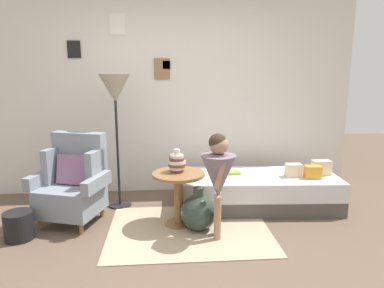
{
  "coord_description": "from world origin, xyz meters",
  "views": [
    {
      "loc": [
        -0.15,
        -2.8,
        1.64
      ],
      "look_at": [
        0.15,
        0.95,
        0.85
      ],
      "focal_mm": 32.76,
      "sensor_mm": 36.0,
      "label": 1
    }
  ],
  "objects_px": {
    "vase_striped": "(177,163)",
    "book_on_daybed": "(230,172)",
    "daybed": "(257,191)",
    "armchair": "(73,183)",
    "person_child": "(218,173)",
    "floor_lamp": "(115,94)",
    "demijohn_near": "(199,212)",
    "side_table": "(179,188)",
    "magazine_basket": "(19,226)"
  },
  "relations": [
    {
      "from": "person_child",
      "to": "magazine_basket",
      "type": "xyz_separation_m",
      "value": [
        -1.96,
        0.13,
        -0.53
      ]
    },
    {
      "from": "daybed",
      "to": "book_on_daybed",
      "type": "height_order",
      "value": "book_on_daybed"
    },
    {
      "from": "magazine_basket",
      "to": "side_table",
      "type": "bearing_deg",
      "value": 7.5
    },
    {
      "from": "armchair",
      "to": "floor_lamp",
      "type": "bearing_deg",
      "value": 42.72
    },
    {
      "from": "demijohn_near",
      "to": "floor_lamp",
      "type": "bearing_deg",
      "value": 140.41
    },
    {
      "from": "vase_striped",
      "to": "magazine_basket",
      "type": "relative_size",
      "value": 0.88
    },
    {
      "from": "person_child",
      "to": "book_on_daybed",
      "type": "height_order",
      "value": "person_child"
    },
    {
      "from": "armchair",
      "to": "daybed",
      "type": "xyz_separation_m",
      "value": [
        2.12,
        0.24,
        -0.24
      ]
    },
    {
      "from": "daybed",
      "to": "floor_lamp",
      "type": "height_order",
      "value": "floor_lamp"
    },
    {
      "from": "armchair",
      "to": "floor_lamp",
      "type": "xyz_separation_m",
      "value": [
        0.44,
        0.4,
        0.93
      ]
    },
    {
      "from": "vase_striped",
      "to": "person_child",
      "type": "xyz_separation_m",
      "value": [
        0.38,
        -0.38,
        -0.01
      ]
    },
    {
      "from": "side_table",
      "to": "floor_lamp",
      "type": "distance_m",
      "value": 1.34
    },
    {
      "from": "daybed",
      "to": "demijohn_near",
      "type": "relative_size",
      "value": 4.19
    },
    {
      "from": "vase_striped",
      "to": "floor_lamp",
      "type": "height_order",
      "value": "floor_lamp"
    },
    {
      "from": "vase_striped",
      "to": "book_on_daybed",
      "type": "distance_m",
      "value": 0.87
    },
    {
      "from": "side_table",
      "to": "magazine_basket",
      "type": "relative_size",
      "value": 2.08
    },
    {
      "from": "floor_lamp",
      "to": "side_table",
      "type": "bearing_deg",
      "value": -40.78
    },
    {
      "from": "vase_striped",
      "to": "demijohn_near",
      "type": "distance_m",
      "value": 0.56
    },
    {
      "from": "demijohn_near",
      "to": "magazine_basket",
      "type": "bearing_deg",
      "value": -177.78
    },
    {
      "from": "person_child",
      "to": "demijohn_near",
      "type": "bearing_deg",
      "value": 130.8
    },
    {
      "from": "side_table",
      "to": "book_on_daybed",
      "type": "distance_m",
      "value": 0.84
    },
    {
      "from": "armchair",
      "to": "floor_lamp",
      "type": "distance_m",
      "value": 1.11
    },
    {
      "from": "vase_striped",
      "to": "person_child",
      "type": "distance_m",
      "value": 0.54
    },
    {
      "from": "vase_striped",
      "to": "magazine_basket",
      "type": "xyz_separation_m",
      "value": [
        -1.58,
        -0.25,
        -0.54
      ]
    },
    {
      "from": "demijohn_near",
      "to": "person_child",
      "type": "bearing_deg",
      "value": -49.2
    },
    {
      "from": "book_on_daybed",
      "to": "daybed",
      "type": "bearing_deg",
      "value": -14.91
    },
    {
      "from": "person_child",
      "to": "vase_striped",
      "type": "bearing_deg",
      "value": 135.67
    },
    {
      "from": "armchair",
      "to": "floor_lamp",
      "type": "relative_size",
      "value": 0.6
    },
    {
      "from": "armchair",
      "to": "demijohn_near",
      "type": "height_order",
      "value": "armchair"
    },
    {
      "from": "armchair",
      "to": "side_table",
      "type": "xyz_separation_m",
      "value": [
        1.14,
        -0.2,
        -0.02
      ]
    },
    {
      "from": "book_on_daybed",
      "to": "demijohn_near",
      "type": "distance_m",
      "value": 0.84
    },
    {
      "from": "side_table",
      "to": "person_child",
      "type": "distance_m",
      "value": 0.56
    },
    {
      "from": "floor_lamp",
      "to": "person_child",
      "type": "bearing_deg",
      "value": -41.33
    },
    {
      "from": "daybed",
      "to": "side_table",
      "type": "distance_m",
      "value": 1.1
    },
    {
      "from": "daybed",
      "to": "side_table",
      "type": "relative_size",
      "value": 3.33
    },
    {
      "from": "armchair",
      "to": "daybed",
      "type": "distance_m",
      "value": 2.15
    },
    {
      "from": "floor_lamp",
      "to": "demijohn_near",
      "type": "distance_m",
      "value": 1.66
    },
    {
      "from": "armchair",
      "to": "book_on_daybed",
      "type": "relative_size",
      "value": 4.41
    },
    {
      "from": "daybed",
      "to": "person_child",
      "type": "height_order",
      "value": "person_child"
    },
    {
      "from": "floor_lamp",
      "to": "armchair",
      "type": "bearing_deg",
      "value": -137.28
    },
    {
      "from": "person_child",
      "to": "demijohn_near",
      "type": "distance_m",
      "value": 0.54
    },
    {
      "from": "armchair",
      "to": "person_child",
      "type": "relative_size",
      "value": 0.92
    },
    {
      "from": "armchair",
      "to": "daybed",
      "type": "height_order",
      "value": "armchair"
    },
    {
      "from": "demijohn_near",
      "to": "magazine_basket",
      "type": "height_order",
      "value": "demijohn_near"
    },
    {
      "from": "daybed",
      "to": "vase_striped",
      "type": "distance_m",
      "value": 1.18
    },
    {
      "from": "armchair",
      "to": "person_child",
      "type": "bearing_deg",
      "value": -19.69
    },
    {
      "from": "vase_striped",
      "to": "floor_lamp",
      "type": "xyz_separation_m",
      "value": [
        -0.69,
        0.57,
        0.69
      ]
    },
    {
      "from": "armchair",
      "to": "person_child",
      "type": "xyz_separation_m",
      "value": [
        1.51,
        -0.54,
        0.23
      ]
    },
    {
      "from": "vase_striped",
      "to": "book_on_daybed",
      "type": "bearing_deg",
      "value": 36.38
    },
    {
      "from": "vase_striped",
      "to": "daybed",
      "type": "bearing_deg",
      "value": 22.31
    }
  ]
}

